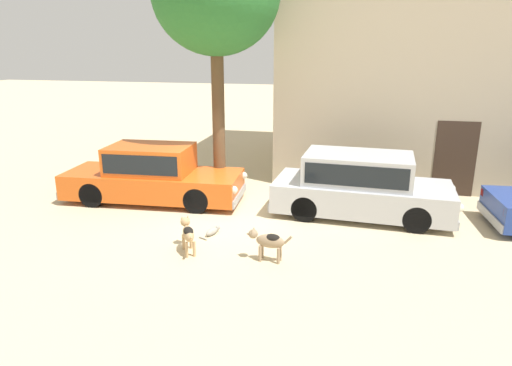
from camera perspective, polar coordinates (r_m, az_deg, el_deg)
The scene contains 6 objects.
ground_plane at distance 11.24m, azimuth -4.56°, elevation -4.40°, with size 80.00×80.00×0.00m, color #CCB78E.
parked_sedan_nearest at distance 12.57m, azimuth -12.81°, elevation 1.10°, with size 4.93×1.98×1.52m.
parked_sedan_second at distance 11.48m, azimuth 12.87°, elevation -0.10°, with size 4.48×2.04×1.55m.
stray_dog_spotted at distance 9.40m, azimuth -8.52°, elevation -6.08°, with size 0.58×0.93×0.67m.
stray_dog_tan at distance 8.92m, azimuth 1.51°, elevation -7.20°, with size 0.93×0.24×0.65m.
stray_cat at distance 10.29m, azimuth -5.47°, elevation -6.04°, with size 0.35×0.59×0.16m.
Camera 1 is at (3.18, -10.00, 4.05)m, focal length 32.01 mm.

